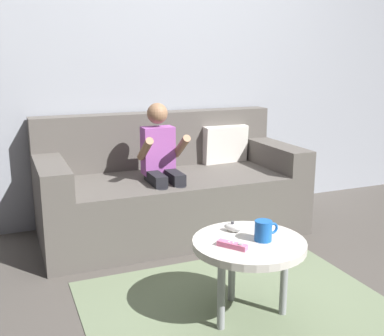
{
  "coord_description": "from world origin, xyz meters",
  "views": [
    {
      "loc": [
        -1.18,
        -1.72,
        1.21
      ],
      "look_at": [
        -0.2,
        0.65,
        0.6
      ],
      "focal_mm": 43.74,
      "sensor_mm": 36.0,
      "label": 1
    }
  ],
  "objects_px": {
    "coffee_table": "(249,249)",
    "game_remote_pink_near_edge": "(232,245)",
    "couch": "(171,191)",
    "person_seated_on_couch": "(162,164)",
    "coffee_mug": "(264,231)",
    "nunchuk_white": "(232,228)"
  },
  "relations": [
    {
      "from": "person_seated_on_couch",
      "to": "nunchuk_white",
      "type": "distance_m",
      "value": 0.92
    },
    {
      "from": "couch",
      "to": "person_seated_on_couch",
      "type": "height_order",
      "value": "person_seated_on_couch"
    },
    {
      "from": "couch",
      "to": "coffee_mug",
      "type": "bearing_deg",
      "value": -89.67
    },
    {
      "from": "nunchuk_white",
      "to": "coffee_mug",
      "type": "xyz_separation_m",
      "value": [
        0.08,
        -0.15,
        0.03
      ]
    },
    {
      "from": "person_seated_on_couch",
      "to": "game_remote_pink_near_edge",
      "type": "distance_m",
      "value": 1.1
    },
    {
      "from": "game_remote_pink_near_edge",
      "to": "coffee_mug",
      "type": "distance_m",
      "value": 0.18
    },
    {
      "from": "coffee_table",
      "to": "coffee_mug",
      "type": "bearing_deg",
      "value": -24.11
    },
    {
      "from": "couch",
      "to": "game_remote_pink_near_edge",
      "type": "relative_size",
      "value": 13.24
    },
    {
      "from": "couch",
      "to": "person_seated_on_couch",
      "type": "distance_m",
      "value": 0.32
    },
    {
      "from": "coffee_mug",
      "to": "nunchuk_white",
      "type": "bearing_deg",
      "value": 117.72
    },
    {
      "from": "couch",
      "to": "game_remote_pink_near_edge",
      "type": "xyz_separation_m",
      "value": [
        -0.16,
        -1.26,
        0.11
      ]
    },
    {
      "from": "person_seated_on_couch",
      "to": "coffee_table",
      "type": "height_order",
      "value": "person_seated_on_couch"
    },
    {
      "from": "coffee_table",
      "to": "game_remote_pink_near_edge",
      "type": "height_order",
      "value": "game_remote_pink_near_edge"
    },
    {
      "from": "game_remote_pink_near_edge",
      "to": "person_seated_on_couch",
      "type": "bearing_deg",
      "value": 87.53
    },
    {
      "from": "couch",
      "to": "person_seated_on_couch",
      "type": "relative_size",
      "value": 1.93
    },
    {
      "from": "couch",
      "to": "coffee_mug",
      "type": "height_order",
      "value": "couch"
    },
    {
      "from": "person_seated_on_couch",
      "to": "coffee_mug",
      "type": "height_order",
      "value": "person_seated_on_couch"
    },
    {
      "from": "coffee_table",
      "to": "game_remote_pink_near_edge",
      "type": "relative_size",
      "value": 3.91
    },
    {
      "from": "game_remote_pink_near_edge",
      "to": "coffee_mug",
      "type": "xyz_separation_m",
      "value": [
        0.17,
        0.02,
        0.04
      ]
    },
    {
      "from": "couch",
      "to": "coffee_mug",
      "type": "relative_size",
      "value": 15.09
    },
    {
      "from": "coffee_table",
      "to": "game_remote_pink_near_edge",
      "type": "xyz_separation_m",
      "value": [
        -0.11,
        -0.05,
        0.05
      ]
    },
    {
      "from": "couch",
      "to": "nunchuk_white",
      "type": "bearing_deg",
      "value": -93.89
    }
  ]
}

